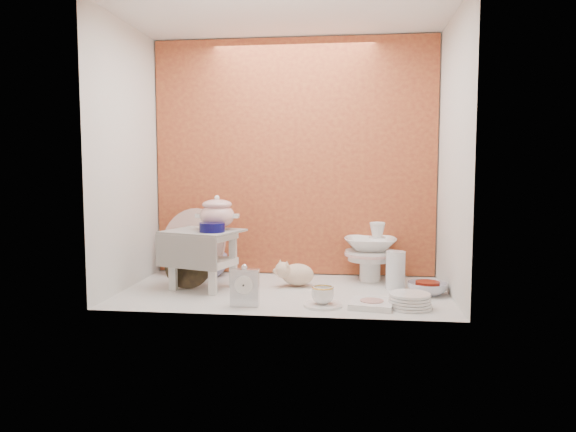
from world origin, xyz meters
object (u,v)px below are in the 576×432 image
object	(u,v)px
step_stool	(203,259)
dinner_plate_stack	(410,300)
plush_pig	(298,274)
porcelain_tower	(370,252)
floral_platter	(193,243)
soup_tureen	(217,212)
blue_white_vase	(208,255)
mantel_clock	(245,286)
crystal_bowl	(427,289)
gold_rim_teacup	(323,295)

from	to	relation	value
step_stool	dinner_plate_stack	xyz separation A→B (m)	(1.12, -0.29, -0.13)
plush_pig	porcelain_tower	bearing A→B (deg)	25.13
floral_platter	porcelain_tower	bearing A→B (deg)	0.29
soup_tureen	blue_white_vase	xyz separation A→B (m)	(-0.14, 0.30, -0.30)
dinner_plate_stack	porcelain_tower	bearing A→B (deg)	105.80
mantel_clock	porcelain_tower	xyz separation A→B (m)	(0.64, 0.68, 0.08)
plush_pig	blue_white_vase	bearing A→B (deg)	158.65
floral_platter	blue_white_vase	xyz separation A→B (m)	(0.08, 0.03, -0.08)
soup_tureen	blue_white_vase	bearing A→B (deg)	115.39
soup_tureen	crystal_bowl	xyz separation A→B (m)	(1.18, -0.05, -0.40)
blue_white_vase	gold_rim_teacup	distance (m)	1.01
crystal_bowl	gold_rim_teacup	bearing A→B (deg)	-150.50
plush_pig	crystal_bowl	world-z (taller)	plush_pig
mantel_clock	step_stool	bearing A→B (deg)	129.04
plush_pig	gold_rim_teacup	size ratio (longest dim) A/B	2.14
soup_tureen	porcelain_tower	size ratio (longest dim) A/B	0.66
floral_platter	mantel_clock	bearing A→B (deg)	-55.34
mantel_clock	gold_rim_teacup	distance (m)	0.39
blue_white_vase	porcelain_tower	size ratio (longest dim) A/B	0.75
floral_platter	soup_tureen	bearing A→B (deg)	-49.89
step_stool	blue_white_vase	xyz separation A→B (m)	(-0.07, 0.34, -0.03)
plush_pig	dinner_plate_stack	size ratio (longest dim) A/B	1.11
plush_pig	gold_rim_teacup	xyz separation A→B (m)	(0.17, -0.43, -0.01)
porcelain_tower	blue_white_vase	bearing A→B (deg)	178.58
dinner_plate_stack	gold_rim_teacup	bearing A→B (deg)	-177.40
mantel_clock	gold_rim_teacup	xyz separation A→B (m)	(0.39, 0.04, -0.05)
blue_white_vase	crystal_bowl	bearing A→B (deg)	-14.66
dinner_plate_stack	porcelain_tower	size ratio (longest dim) A/B	0.60
plush_pig	dinner_plate_stack	world-z (taller)	plush_pig
step_stool	floral_platter	xyz separation A→B (m)	(-0.15, 0.31, 0.05)
step_stool	soup_tureen	distance (m)	0.28
plush_pig	porcelain_tower	world-z (taller)	porcelain_tower
gold_rim_teacup	porcelain_tower	size ratio (longest dim) A/B	0.31
mantel_clock	plush_pig	world-z (taller)	mantel_clock
dinner_plate_stack	floral_platter	bearing A→B (deg)	154.56
soup_tureen	blue_white_vase	distance (m)	0.44
soup_tureen	floral_platter	distance (m)	0.41
mantel_clock	porcelain_tower	world-z (taller)	porcelain_tower
step_stool	gold_rim_teacup	world-z (taller)	step_stool
gold_rim_teacup	porcelain_tower	distance (m)	0.69
floral_platter	crystal_bowl	xyz separation A→B (m)	(1.40, -0.31, -0.18)
mantel_clock	gold_rim_teacup	bearing A→B (deg)	4.49
floral_platter	crystal_bowl	size ratio (longest dim) A/B	2.08
mantel_clock	soup_tureen	bearing A→B (deg)	118.64
crystal_bowl	porcelain_tower	distance (m)	0.46
crystal_bowl	dinner_plate_stack	bearing A→B (deg)	-113.20
gold_rim_teacup	crystal_bowl	distance (m)	0.63
mantel_clock	crystal_bowl	world-z (taller)	mantel_clock
floral_platter	dinner_plate_stack	world-z (taller)	floral_platter
blue_white_vase	dinner_plate_stack	size ratio (longest dim) A/B	1.25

